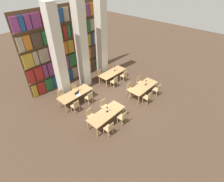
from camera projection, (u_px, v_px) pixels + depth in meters
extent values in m
plane|color=#4C3828|center=(111.00, 98.00, 12.06)|extent=(40.00, 40.00, 0.00)
cube|color=brown|center=(70.00, 45.00, 12.63)|extent=(7.22, 0.06, 5.50)
cube|color=brown|center=(74.00, 77.00, 14.24)|extent=(7.22, 0.35, 0.03)
cube|color=#B7932D|center=(35.00, 91.00, 11.93)|extent=(0.31, 0.20, 0.91)
cube|color=maroon|center=(41.00, 88.00, 12.23)|extent=(0.56, 0.20, 0.91)
cube|color=#236B38|center=(49.00, 84.00, 12.59)|extent=(0.57, 0.20, 0.91)
cube|color=navy|center=(54.00, 82.00, 12.87)|extent=(0.32, 0.20, 0.91)
cube|color=#B7932D|center=(61.00, 79.00, 13.19)|extent=(0.61, 0.20, 0.91)
cube|color=navy|center=(68.00, 75.00, 13.61)|extent=(0.65, 0.20, 0.91)
cube|color=tan|center=(76.00, 72.00, 14.03)|extent=(0.68, 0.20, 0.91)
cube|color=maroon|center=(82.00, 69.00, 14.45)|extent=(0.63, 0.20, 0.91)
cube|color=orange|center=(88.00, 66.00, 14.84)|extent=(0.53, 0.20, 0.91)
cube|color=#47382D|center=(92.00, 64.00, 15.13)|extent=(0.39, 0.20, 0.91)
cube|color=#236B38|center=(97.00, 62.00, 15.43)|extent=(0.46, 0.20, 0.91)
cube|color=maroon|center=(101.00, 60.00, 15.76)|extent=(0.55, 0.20, 0.91)
cube|color=#84387A|center=(104.00, 58.00, 16.01)|extent=(0.19, 0.20, 0.91)
cube|color=brown|center=(73.00, 65.00, 13.59)|extent=(7.22, 0.35, 0.03)
cube|color=maroon|center=(31.00, 76.00, 11.30)|extent=(0.40, 0.20, 0.95)
cube|color=maroon|center=(38.00, 73.00, 11.62)|extent=(0.55, 0.20, 0.95)
cube|color=#84387A|center=(45.00, 71.00, 11.90)|extent=(0.27, 0.20, 0.95)
cube|color=#84387A|center=(51.00, 68.00, 12.20)|extent=(0.55, 0.20, 0.95)
cube|color=#84387A|center=(58.00, 65.00, 12.53)|extent=(0.43, 0.20, 0.95)
cube|color=#84387A|center=(65.00, 63.00, 12.87)|extent=(0.64, 0.20, 0.95)
cube|color=#236B38|center=(72.00, 60.00, 13.27)|extent=(0.62, 0.20, 0.95)
cube|color=#47382D|center=(78.00, 57.00, 13.64)|extent=(0.49, 0.20, 0.95)
cube|color=orange|center=(83.00, 55.00, 13.90)|extent=(0.34, 0.20, 0.95)
cube|color=orange|center=(87.00, 53.00, 14.21)|extent=(0.62, 0.20, 0.95)
cube|color=#47382D|center=(93.00, 51.00, 14.55)|extent=(0.44, 0.20, 0.95)
cube|color=maroon|center=(97.00, 50.00, 14.85)|extent=(0.42, 0.20, 0.95)
cube|color=tan|center=(102.00, 48.00, 15.17)|extent=(0.57, 0.20, 0.95)
cube|color=brown|center=(71.00, 52.00, 12.94)|extent=(7.22, 0.35, 0.03)
cube|color=#B7932D|center=(28.00, 61.00, 10.73)|extent=(0.62, 0.20, 0.90)
cube|color=tan|center=(35.00, 58.00, 11.04)|extent=(0.30, 0.20, 0.90)
cube|color=tan|center=(43.00, 55.00, 11.37)|extent=(0.65, 0.20, 0.90)
cube|color=#84387A|center=(50.00, 53.00, 11.68)|extent=(0.33, 0.20, 0.90)
cube|color=#84387A|center=(57.00, 51.00, 11.99)|extent=(0.58, 0.20, 0.90)
cube|color=orange|center=(64.00, 48.00, 12.34)|extent=(0.49, 0.20, 0.90)
cube|color=#B7932D|center=(70.00, 46.00, 12.66)|extent=(0.46, 0.20, 0.90)
cube|color=maroon|center=(76.00, 44.00, 12.98)|extent=(0.52, 0.20, 0.90)
cube|color=tan|center=(81.00, 42.00, 13.25)|extent=(0.26, 0.20, 0.90)
cube|color=orange|center=(84.00, 41.00, 13.43)|extent=(0.27, 0.20, 0.90)
cube|color=#B7932D|center=(88.00, 40.00, 13.68)|extent=(0.42, 0.20, 0.90)
cube|color=navy|center=(92.00, 39.00, 13.92)|extent=(0.26, 0.20, 0.90)
cube|color=tan|center=(95.00, 38.00, 14.10)|extent=(0.26, 0.20, 0.90)
cube|color=tan|center=(98.00, 37.00, 14.32)|extent=(0.44, 0.20, 0.90)
cube|color=#47382D|center=(102.00, 35.00, 14.64)|extent=(0.46, 0.20, 0.90)
cube|color=brown|center=(69.00, 37.00, 12.29)|extent=(7.22, 0.35, 0.03)
cube|color=tan|center=(20.00, 45.00, 10.01)|extent=(0.33, 0.20, 0.85)
cube|color=orange|center=(27.00, 43.00, 10.26)|extent=(0.42, 0.20, 0.85)
cube|color=#47382D|center=(36.00, 40.00, 10.62)|extent=(0.64, 0.20, 0.85)
cube|color=#236B38|center=(46.00, 37.00, 11.01)|extent=(0.57, 0.20, 0.85)
cube|color=maroon|center=(53.00, 35.00, 11.31)|extent=(0.36, 0.20, 0.85)
cube|color=#236B38|center=(59.00, 34.00, 11.58)|extent=(0.42, 0.20, 0.85)
cube|color=maroon|center=(64.00, 32.00, 11.84)|extent=(0.31, 0.20, 0.85)
cube|color=#236B38|center=(68.00, 31.00, 12.03)|extent=(0.25, 0.20, 0.85)
cube|color=#47382D|center=(73.00, 30.00, 12.27)|extent=(0.40, 0.20, 0.85)
cube|color=orange|center=(77.00, 29.00, 12.50)|extent=(0.29, 0.20, 0.85)
cube|color=maroon|center=(83.00, 27.00, 12.80)|extent=(0.58, 0.20, 0.85)
cube|color=#236B38|center=(88.00, 25.00, 13.11)|extent=(0.31, 0.20, 0.85)
cube|color=tan|center=(92.00, 24.00, 13.36)|extent=(0.46, 0.20, 0.85)
cube|color=#236B38|center=(97.00, 23.00, 13.64)|extent=(0.40, 0.20, 0.85)
cube|color=#84387A|center=(101.00, 22.00, 13.96)|extent=(0.61, 0.20, 0.85)
cube|color=brown|center=(66.00, 21.00, 11.64)|extent=(7.22, 0.35, 0.03)
cube|color=#84387A|center=(14.00, 25.00, 9.39)|extent=(0.41, 0.20, 0.85)
cube|color=navy|center=(21.00, 23.00, 9.61)|extent=(0.28, 0.20, 0.85)
cube|color=#84387A|center=(27.00, 22.00, 9.82)|extent=(0.33, 0.20, 0.85)
cube|color=#84387A|center=(36.00, 20.00, 10.13)|extent=(0.56, 0.20, 0.85)
cube|color=maroon|center=(43.00, 19.00, 10.41)|extent=(0.25, 0.20, 0.85)
cube|color=#84387A|center=(51.00, 17.00, 10.71)|extent=(0.66, 0.20, 0.85)
cube|color=navy|center=(59.00, 15.00, 11.08)|extent=(0.54, 0.20, 0.85)
cube|color=tan|center=(66.00, 14.00, 11.38)|extent=(0.39, 0.20, 0.85)
cube|color=#47382D|center=(72.00, 13.00, 11.66)|extent=(0.41, 0.20, 0.85)
cube|color=#B7932D|center=(77.00, 12.00, 11.95)|extent=(0.44, 0.20, 0.85)
cube|color=tan|center=(83.00, 11.00, 12.24)|extent=(0.50, 0.20, 0.85)
cube|color=#84387A|center=(87.00, 10.00, 12.50)|extent=(0.29, 0.20, 0.85)
cube|color=orange|center=(91.00, 9.00, 12.71)|extent=(0.29, 0.20, 0.85)
cube|color=#B7932D|center=(96.00, 8.00, 13.01)|extent=(0.61, 0.20, 0.85)
cube|color=#B7932D|center=(101.00, 7.00, 13.35)|extent=(0.46, 0.20, 0.85)
cube|color=beige|center=(58.00, 55.00, 10.60)|extent=(0.63, 0.63, 6.00)
cube|color=beige|center=(82.00, 47.00, 11.72)|extent=(0.63, 0.63, 6.00)
cube|color=beige|center=(101.00, 40.00, 12.83)|extent=(0.63, 0.63, 6.00)
cube|color=tan|center=(106.00, 113.00, 9.78)|extent=(2.30, 0.89, 0.04)
cylinder|color=tan|center=(97.00, 132.00, 9.16)|extent=(0.07, 0.07, 0.70)
cylinder|color=tan|center=(123.00, 112.00, 10.44)|extent=(0.07, 0.07, 0.70)
cylinder|color=tan|center=(88.00, 125.00, 9.56)|extent=(0.07, 0.07, 0.70)
cylinder|color=tan|center=(114.00, 106.00, 10.83)|extent=(0.07, 0.07, 0.70)
cylinder|color=tan|center=(104.00, 131.00, 9.38)|extent=(0.04, 0.04, 0.42)
cylinder|color=tan|center=(108.00, 128.00, 9.60)|extent=(0.04, 0.04, 0.42)
cylinder|color=tan|center=(108.00, 135.00, 9.20)|extent=(0.04, 0.04, 0.42)
cylinder|color=tan|center=(113.00, 131.00, 9.41)|extent=(0.04, 0.04, 0.42)
cube|color=tan|center=(108.00, 128.00, 9.26)|extent=(0.42, 0.40, 0.04)
cube|color=tan|center=(111.00, 127.00, 9.02)|extent=(0.40, 0.03, 0.42)
cylinder|color=tan|center=(96.00, 119.00, 10.14)|extent=(0.04, 0.04, 0.42)
cylinder|color=tan|center=(91.00, 122.00, 9.92)|extent=(0.04, 0.04, 0.42)
cylinder|color=tan|center=(92.00, 116.00, 10.32)|extent=(0.04, 0.04, 0.42)
cylinder|color=tan|center=(87.00, 119.00, 10.10)|extent=(0.04, 0.04, 0.42)
cube|color=tan|center=(91.00, 116.00, 9.98)|extent=(0.42, 0.40, 0.04)
cube|color=tan|center=(89.00, 112.00, 9.95)|extent=(0.40, 0.03, 0.42)
cylinder|color=tan|center=(117.00, 120.00, 10.05)|extent=(0.04, 0.04, 0.42)
cylinder|color=tan|center=(121.00, 117.00, 10.27)|extent=(0.04, 0.04, 0.42)
cylinder|color=tan|center=(122.00, 123.00, 9.87)|extent=(0.04, 0.04, 0.42)
cylinder|color=tan|center=(126.00, 120.00, 10.08)|extent=(0.04, 0.04, 0.42)
cube|color=tan|center=(122.00, 117.00, 9.93)|extent=(0.42, 0.40, 0.04)
cube|color=tan|center=(125.00, 116.00, 9.69)|extent=(0.40, 0.03, 0.42)
cylinder|color=tan|center=(109.00, 109.00, 10.81)|extent=(0.04, 0.04, 0.42)
cylinder|color=tan|center=(105.00, 112.00, 10.59)|extent=(0.04, 0.04, 0.42)
cylinder|color=tan|center=(105.00, 107.00, 10.99)|extent=(0.04, 0.04, 0.42)
cylinder|color=tan|center=(101.00, 110.00, 10.77)|extent=(0.04, 0.04, 0.42)
cube|color=tan|center=(105.00, 107.00, 10.65)|extent=(0.42, 0.40, 0.04)
cube|color=tan|center=(103.00, 103.00, 10.62)|extent=(0.40, 0.03, 0.42)
cylinder|color=black|center=(107.00, 111.00, 9.87)|extent=(0.14, 0.14, 0.01)
cylinder|color=black|center=(107.00, 109.00, 9.78)|extent=(0.02, 0.02, 0.30)
cone|color=black|center=(107.00, 107.00, 9.67)|extent=(0.11, 0.11, 0.07)
cube|color=tan|center=(144.00, 86.00, 11.94)|extent=(2.30, 0.89, 0.04)
cylinder|color=tan|center=(138.00, 100.00, 11.32)|extent=(0.07, 0.07, 0.70)
cylinder|color=tan|center=(156.00, 86.00, 12.60)|extent=(0.07, 0.07, 0.70)
cylinder|color=tan|center=(130.00, 96.00, 11.72)|extent=(0.07, 0.07, 0.70)
cylinder|color=tan|center=(147.00, 83.00, 13.00)|extent=(0.07, 0.07, 0.70)
cylinder|color=tan|center=(143.00, 100.00, 11.52)|extent=(0.04, 0.04, 0.42)
cylinder|color=tan|center=(146.00, 98.00, 11.74)|extent=(0.04, 0.04, 0.42)
cylinder|color=tan|center=(147.00, 103.00, 11.34)|extent=(0.04, 0.04, 0.42)
cylinder|color=tan|center=(150.00, 100.00, 11.55)|extent=(0.04, 0.04, 0.42)
cube|color=tan|center=(147.00, 97.00, 11.40)|extent=(0.42, 0.40, 0.04)
cube|color=tan|center=(150.00, 96.00, 11.17)|extent=(0.40, 0.03, 0.42)
cylinder|color=tan|center=(134.00, 92.00, 12.28)|extent=(0.04, 0.04, 0.42)
cylinder|color=tan|center=(131.00, 94.00, 12.06)|extent=(0.04, 0.04, 0.42)
cylinder|color=tan|center=(130.00, 90.00, 12.46)|extent=(0.04, 0.04, 0.42)
cylinder|color=tan|center=(127.00, 92.00, 12.25)|extent=(0.04, 0.04, 0.42)
cube|color=tan|center=(131.00, 89.00, 12.12)|extent=(0.42, 0.40, 0.04)
cube|color=tan|center=(129.00, 86.00, 12.09)|extent=(0.40, 0.03, 0.42)
cylinder|color=tan|center=(152.00, 92.00, 12.23)|extent=(0.04, 0.04, 0.42)
cylinder|color=tan|center=(155.00, 90.00, 12.45)|extent=(0.04, 0.04, 0.42)
cylinder|color=tan|center=(157.00, 94.00, 12.05)|extent=(0.04, 0.04, 0.42)
cylinder|color=tan|center=(159.00, 92.00, 12.26)|extent=(0.04, 0.04, 0.42)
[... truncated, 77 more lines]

